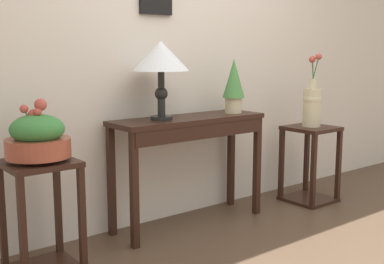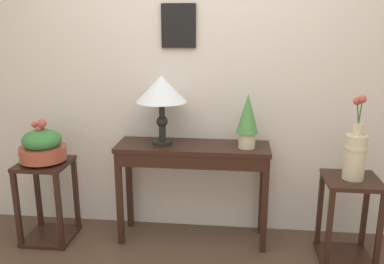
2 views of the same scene
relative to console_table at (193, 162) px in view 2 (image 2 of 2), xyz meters
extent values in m
cube|color=beige|center=(0.03, 0.29, 0.74)|extent=(9.00, 0.10, 2.80)
cube|color=black|center=(-0.13, 0.23, 1.00)|extent=(0.26, 0.02, 0.33)
cube|color=#A96B90|center=(-0.13, 0.22, 1.00)|extent=(0.21, 0.01, 0.26)
cube|color=black|center=(0.00, 0.02, 0.11)|extent=(1.16, 0.36, 0.03)
cube|color=black|center=(0.00, -0.14, 0.04)|extent=(1.10, 0.03, 0.10)
cube|color=black|center=(-0.55, -0.12, -0.29)|extent=(0.04, 0.04, 0.76)
cube|color=black|center=(0.55, -0.12, -0.29)|extent=(0.04, 0.04, 0.76)
cube|color=black|center=(-0.55, 0.17, -0.29)|extent=(0.04, 0.04, 0.76)
cube|color=black|center=(0.55, 0.17, -0.29)|extent=(0.04, 0.04, 0.76)
cylinder|color=black|center=(-0.23, 0.02, 0.14)|extent=(0.15, 0.15, 0.02)
cylinder|color=black|center=(-0.23, 0.02, 0.23)|extent=(0.05, 0.05, 0.15)
sphere|color=black|center=(-0.23, 0.02, 0.30)|extent=(0.09, 0.09, 0.09)
cylinder|color=black|center=(-0.23, 0.02, 0.38)|extent=(0.05, 0.05, 0.15)
cone|color=silver|center=(-0.23, 0.02, 0.55)|extent=(0.38, 0.38, 0.20)
cylinder|color=beige|center=(0.40, -0.01, 0.19)|extent=(0.13, 0.13, 0.12)
cone|color=#478442|center=(0.40, -0.01, 0.39)|extent=(0.16, 0.16, 0.29)
cube|color=black|center=(-1.14, -0.10, -0.03)|extent=(0.38, 0.38, 0.03)
cube|color=black|center=(-1.14, -0.10, -0.65)|extent=(0.38, 0.38, 0.03)
cube|color=black|center=(-1.31, -0.27, -0.34)|extent=(0.04, 0.03, 0.59)
cube|color=black|center=(-0.98, -0.27, -0.34)|extent=(0.04, 0.03, 0.59)
cube|color=black|center=(-1.31, 0.06, -0.34)|extent=(0.04, 0.04, 0.59)
cube|color=black|center=(-0.98, 0.06, -0.34)|extent=(0.04, 0.04, 0.59)
cylinder|color=#9E4733|center=(-1.14, -0.10, 0.00)|extent=(0.16, 0.16, 0.02)
cylinder|color=#9E4733|center=(-1.14, -0.10, 0.06)|extent=(0.35, 0.35, 0.10)
ellipsoid|color=#387A38|center=(-1.14, -0.10, 0.17)|extent=(0.29, 0.29, 0.16)
cylinder|color=#387A38|center=(-1.14, -0.11, 0.19)|extent=(0.01, 0.03, 0.15)
sphere|color=#B7473D|center=(-1.14, -0.13, 0.26)|extent=(0.04, 0.04, 0.04)
cylinder|color=#387A38|center=(-1.17, -0.09, 0.20)|extent=(0.07, 0.03, 0.17)
sphere|color=#B7473D|center=(-1.20, -0.08, 0.28)|extent=(0.05, 0.05, 0.05)
cylinder|color=#387A38|center=(-1.13, -0.11, 0.21)|extent=(0.03, 0.02, 0.19)
sphere|color=#B7473D|center=(-1.12, -0.11, 0.30)|extent=(0.07, 0.07, 0.07)
cylinder|color=#387A38|center=(-1.15, -0.09, 0.18)|extent=(0.02, 0.02, 0.13)
sphere|color=#B7473D|center=(-1.15, -0.09, 0.24)|extent=(0.07, 0.07, 0.07)
cube|color=black|center=(1.14, -0.16, -0.04)|extent=(0.38, 0.38, 0.03)
cube|color=black|center=(1.14, -0.16, -0.65)|extent=(0.38, 0.38, 0.03)
cube|color=black|center=(0.98, -0.33, -0.34)|extent=(0.03, 0.03, 0.58)
cube|color=black|center=(1.31, -0.33, -0.34)|extent=(0.04, 0.03, 0.58)
cube|color=black|center=(0.98, 0.00, -0.34)|extent=(0.03, 0.04, 0.58)
cube|color=black|center=(1.31, 0.00, -0.34)|extent=(0.04, 0.04, 0.58)
cylinder|color=beige|center=(1.14, -0.16, 0.13)|extent=(0.15, 0.15, 0.32)
sphere|color=beige|center=(1.14, -0.16, 0.20)|extent=(0.15, 0.15, 0.15)
cylinder|color=beige|center=(1.14, -0.16, 0.33)|extent=(0.07, 0.07, 0.08)
cylinder|color=#2D662D|center=(1.13, -0.16, 0.45)|extent=(0.03, 0.01, 0.16)
sphere|color=#B7473D|center=(1.12, -0.16, 0.52)|extent=(0.05, 0.05, 0.05)
cylinder|color=#2D662D|center=(1.14, -0.19, 0.46)|extent=(0.02, 0.06, 0.18)
sphere|color=#B7473D|center=(1.14, -0.21, 0.55)|extent=(0.05, 0.05, 0.05)
cylinder|color=#2D662D|center=(1.15, -0.15, 0.45)|extent=(0.03, 0.04, 0.17)
sphere|color=#B7473D|center=(1.16, -0.14, 0.54)|extent=(0.04, 0.04, 0.04)
camera|label=1|loc=(-2.11, -2.68, 0.57)|focal=45.84mm
camera|label=2|loc=(0.32, -2.94, 1.03)|focal=38.27mm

